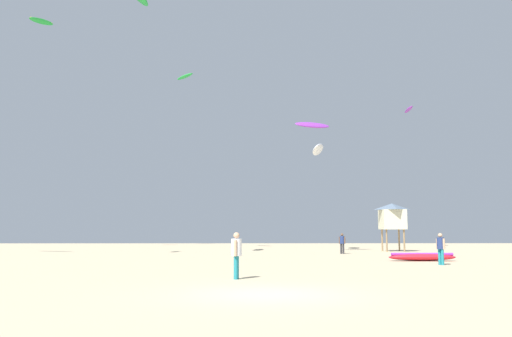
% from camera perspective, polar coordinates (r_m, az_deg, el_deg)
% --- Properties ---
extents(ground_plane, '(120.00, 120.00, 0.00)m').
position_cam_1_polar(ground_plane, '(14.97, 1.20, -13.67)').
color(ground_plane, '#C6B28C').
extents(person_foreground, '(0.39, 0.56, 1.72)m').
position_cam_1_polar(person_foreground, '(19.52, -2.17, -9.12)').
color(person_foreground, teal).
rests_on(person_foreground, ground).
extents(person_midground, '(0.48, 0.36, 1.58)m').
position_cam_1_polar(person_midground, '(41.30, 9.44, -7.95)').
color(person_midground, '#2D2D33').
rests_on(person_midground, ground).
extents(person_left, '(0.37, 0.50, 1.66)m').
position_cam_1_polar(person_left, '(29.11, 19.62, -8.06)').
color(person_left, teal).
rests_on(person_left, ground).
extents(kite_grounded_near, '(4.00, 1.27, 0.51)m').
position_cam_1_polar(kite_grounded_near, '(32.67, 17.78, -9.25)').
color(kite_grounded_near, red).
rests_on(kite_grounded_near, ground).
extents(lifeguard_tower, '(2.30, 2.30, 4.15)m').
position_cam_1_polar(lifeguard_tower, '(46.85, 14.74, -5.07)').
color(lifeguard_tower, '#8C704C').
rests_on(lifeguard_tower, ground).
extents(kite_aloft_0, '(2.30, 2.68, 0.45)m').
position_cam_1_polar(kite_aloft_0, '(53.39, -7.82, 9.98)').
color(kite_aloft_0, green).
extents(kite_aloft_2, '(2.27, 2.16, 0.53)m').
position_cam_1_polar(kite_aloft_2, '(59.42, -22.53, 14.72)').
color(kite_aloft_2, green).
extents(kite_aloft_4, '(1.14, 2.82, 0.60)m').
position_cam_1_polar(kite_aloft_4, '(58.45, 16.42, 6.23)').
color(kite_aloft_4, purple).
extents(kite_aloft_7, '(1.98, 4.49, 1.11)m').
position_cam_1_polar(kite_aloft_7, '(48.81, 6.82, 2.06)').
color(kite_aloft_7, white).
extents(kite_aloft_8, '(3.27, 1.84, 0.77)m').
position_cam_1_polar(kite_aloft_8, '(44.00, 6.20, 4.77)').
color(kite_aloft_8, purple).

